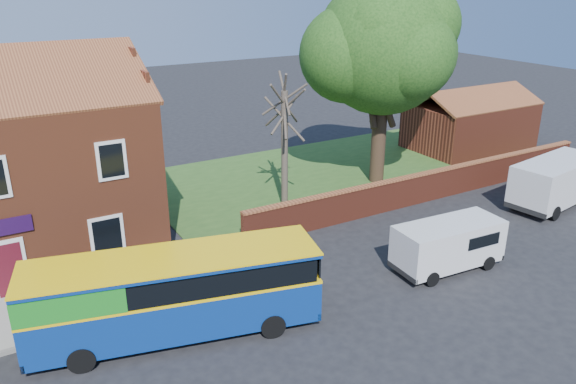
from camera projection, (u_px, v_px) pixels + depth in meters
ground at (283, 347)px, 17.74m from camera, size 120.00×120.00×0.00m
pavement at (21, 319)px, 19.08m from camera, size 18.00×3.50×0.12m
kerb at (27, 346)px, 17.66m from camera, size 18.00×0.15×0.14m
grass_strip at (362, 167)px, 34.32m from camera, size 26.00×12.00×0.04m
boundary_wall at (433, 185)px, 29.19m from camera, size 22.00×0.38×1.60m
outbuilding at (470, 124)px, 37.97m from camera, size 8.20×5.06×4.17m
bus at (165, 293)px, 17.76m from camera, size 9.47×4.34×2.80m
van_near at (448, 243)px, 22.16m from camera, size 4.54×2.09×1.95m
van_far at (556, 180)px, 28.26m from camera, size 5.69×2.94×2.38m
large_tree at (383, 50)px, 29.68m from camera, size 9.17×7.26×11.19m
bare_tree at (285, 143)px, 27.53m from camera, size 2.41×2.87×6.42m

